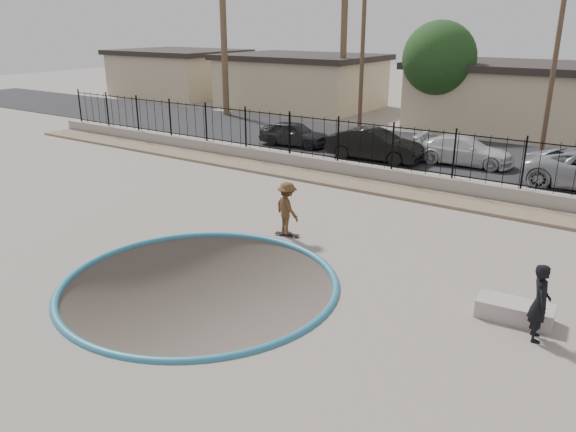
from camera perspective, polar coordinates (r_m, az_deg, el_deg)
The scene contains 21 objects.
ground at distance 25.11m, azimuth 11.83°, elevation 1.75°, with size 120.00×120.00×2.20m, color slate.
bowl_pit at distance 14.36m, azimuth -8.94°, elevation -6.84°, with size 6.84×6.84×1.80m, color #463E35, non-canonical shape.
coping_ring at distance 14.36m, azimuth -8.94°, elevation -6.84°, with size 7.04×7.04×0.20m, color teal.
rock_strip at distance 22.32m, azimuth 9.19°, elevation 2.82°, with size 42.00×1.60×0.11m, color #89735A.
retaining_wall at distance 23.22m, azimuth 10.40°, elevation 4.02°, with size 42.00×0.45×0.60m, color gray.
fence at distance 22.94m, azimuth 10.58°, elevation 6.91°, with size 40.00×0.04×1.80m.
street at distance 29.38m, azimuth 15.85°, elevation 6.20°, with size 90.00×8.00×0.04m, color black.
house_west_far at distance 52.35m, azimuth -11.04°, elevation 14.15°, with size 10.60×8.60×3.90m.
house_west at distance 44.12m, azimuth 1.33°, elevation 13.61°, with size 11.60×8.60×3.90m.
house_center at distance 38.08m, azimuth 20.97°, elevation 11.50°, with size 10.60×8.60×3.90m.
palm_mid at distance 39.19m, azimuth 5.76°, elevation 19.72°, with size 2.30×2.30×9.30m.
utility_pole_left at distance 32.93m, azimuth 7.57°, elevation 16.33°, with size 1.70×0.24×9.00m.
utility_pole_mid at distance 29.71m, azimuth 25.60°, elevation 14.89°, with size 1.70×0.24×9.50m.
street_tree_left at distance 35.42m, azimuth 15.10°, elevation 15.21°, with size 4.32×4.32×6.36m.
skater at distance 16.99m, azimuth -0.09°, elevation 0.50°, with size 1.04×0.60×1.61m, color brown.
skateboard at distance 17.24m, azimuth -0.09°, elevation -1.86°, with size 0.79×0.34×0.07m.
videographer at distance 12.62m, azimuth 24.22°, elevation -8.02°, with size 0.61×0.40×1.67m, color black.
concrete_ledge at distance 13.51m, azimuth 22.03°, elevation -8.91°, with size 1.60×0.70×0.40m, color #A69A93.
car_a at distance 29.72m, azimuth 0.66°, elevation 8.37°, with size 1.51×3.76×1.28m, color black.
car_b at distance 26.78m, azimuth 8.81°, elevation 7.16°, with size 1.56×4.48×1.48m, color black.
car_c at distance 26.95m, azimuth 17.44°, elevation 6.36°, with size 1.78×4.39×1.27m, color silver.
Camera 1 is at (9.04, -10.25, 6.24)m, focal length 35.00 mm.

